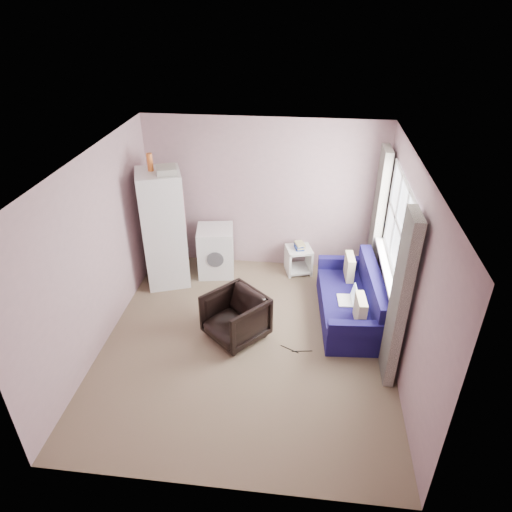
{
  "coord_description": "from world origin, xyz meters",
  "views": [
    {
      "loc": [
        0.67,
        -4.67,
        4.13
      ],
      "look_at": [
        0.05,
        0.6,
        1.0
      ],
      "focal_mm": 32.0,
      "sensor_mm": 36.0,
      "label": 1
    }
  ],
  "objects_px": {
    "washing_machine": "(216,250)",
    "armchair": "(235,315)",
    "side_table": "(299,258)",
    "sofa": "(353,302)",
    "fridge": "(164,228)"
  },
  "relations": [
    {
      "from": "sofa",
      "to": "armchair",
      "type": "bearing_deg",
      "value": -163.91
    },
    {
      "from": "armchair",
      "to": "sofa",
      "type": "xyz_separation_m",
      "value": [
        1.59,
        0.59,
        -0.08
      ]
    },
    {
      "from": "sofa",
      "to": "fridge",
      "type": "bearing_deg",
      "value": 162.73
    },
    {
      "from": "sofa",
      "to": "washing_machine",
      "type": "bearing_deg",
      "value": 150.99
    },
    {
      "from": "side_table",
      "to": "sofa",
      "type": "relative_size",
      "value": 0.31
    },
    {
      "from": "washing_machine",
      "to": "side_table",
      "type": "relative_size",
      "value": 1.48
    },
    {
      "from": "side_table",
      "to": "fridge",
      "type": "bearing_deg",
      "value": -166.37
    },
    {
      "from": "side_table",
      "to": "armchair",
      "type": "bearing_deg",
      "value": -113.86
    },
    {
      "from": "armchair",
      "to": "washing_machine",
      "type": "height_order",
      "value": "washing_machine"
    },
    {
      "from": "fridge",
      "to": "armchair",
      "type": "bearing_deg",
      "value": -64.22
    },
    {
      "from": "armchair",
      "to": "sofa",
      "type": "relative_size",
      "value": 0.41
    },
    {
      "from": "armchair",
      "to": "fridge",
      "type": "height_order",
      "value": "fridge"
    },
    {
      "from": "armchair",
      "to": "side_table",
      "type": "bearing_deg",
      "value": 107.76
    },
    {
      "from": "armchair",
      "to": "side_table",
      "type": "xyz_separation_m",
      "value": [
        0.78,
        1.77,
        -0.11
      ]
    },
    {
      "from": "washing_machine",
      "to": "armchair",
      "type": "bearing_deg",
      "value": -79.17
    }
  ]
}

